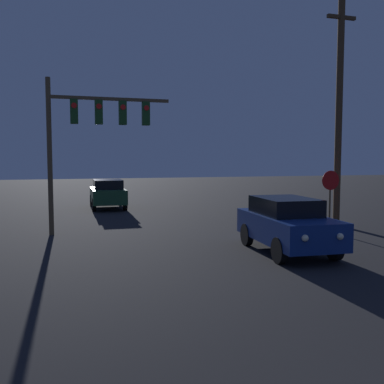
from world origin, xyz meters
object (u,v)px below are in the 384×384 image
at_px(car_near, 287,224).
at_px(utility_pole, 339,109).
at_px(traffic_signal_mast, 90,126).
at_px(stop_sign, 330,189).
at_px(car_far, 108,193).

bearing_deg(car_near, utility_pole, -135.25).
bearing_deg(traffic_signal_mast, stop_sign, -15.61).
xyz_separation_m(traffic_signal_mast, stop_sign, (8.79, -2.45, -2.38)).
xyz_separation_m(car_far, stop_sign, (7.39, -10.46, 0.80)).
bearing_deg(utility_pole, car_near, -138.81).
bearing_deg(car_far, utility_pole, -45.32).
relative_size(car_near, stop_sign, 1.77).
bearing_deg(stop_sign, utility_pole, 47.10).
relative_size(stop_sign, utility_pole, 0.25).
height_order(car_far, traffic_signal_mast, traffic_signal_mast).
bearing_deg(car_near, traffic_signal_mast, -39.61).
distance_m(car_near, stop_sign, 4.34).
height_order(car_near, traffic_signal_mast, traffic_signal_mast).
bearing_deg(stop_sign, car_near, -141.42).
distance_m(car_far, stop_sign, 12.83).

